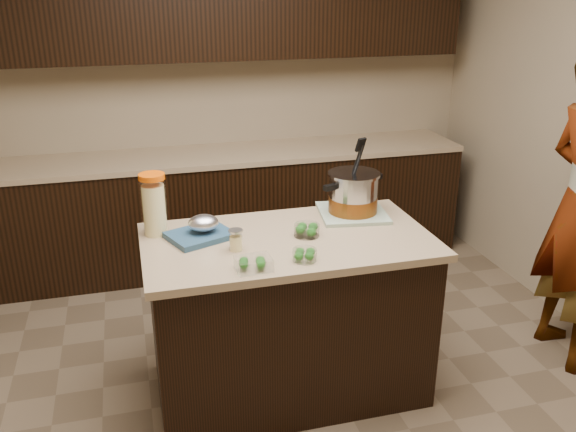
{
  "coord_description": "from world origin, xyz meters",
  "views": [
    {
      "loc": [
        -0.74,
        -2.73,
        2.12
      ],
      "look_at": [
        0.0,
        0.0,
        1.02
      ],
      "focal_mm": 38.0,
      "sensor_mm": 36.0,
      "label": 1
    }
  ],
  "objects": [
    {
      "name": "broccoli_tub_right",
      "position": [
        0.01,
        -0.27,
        0.92
      ],
      "size": [
        0.12,
        0.12,
        0.05
      ],
      "rotation": [
        0.0,
        0.0,
        0.09
      ],
      "color": "silver",
      "rests_on": "island"
    },
    {
      "name": "back_cabinets",
      "position": [
        0.0,
        1.74,
        0.94
      ],
      "size": [
        3.6,
        0.63,
        2.33
      ],
      "color": "black",
      "rests_on": "ground"
    },
    {
      "name": "blue_tray",
      "position": [
        -0.42,
        0.12,
        0.94
      ],
      "size": [
        0.37,
        0.34,
        0.11
      ],
      "rotation": [
        0.0,
        0.0,
        0.38
      ],
      "color": "navy",
      "rests_on": "island"
    },
    {
      "name": "ground_plane",
      "position": [
        0.0,
        0.0,
        0.0
      ],
      "size": [
        4.0,
        4.0,
        0.0
      ],
      "primitive_type": "plane",
      "color": "brown",
      "rests_on": "ground"
    },
    {
      "name": "lemonade_pitcher",
      "position": [
        -0.64,
        0.23,
        1.05
      ],
      "size": [
        0.15,
        0.15,
        0.32
      ],
      "rotation": [
        0.0,
        0.0,
        -0.15
      ],
      "color": "#FCEA9A",
      "rests_on": "island"
    },
    {
      "name": "room_shell",
      "position": [
        0.0,
        0.0,
        1.71
      ],
      "size": [
        4.04,
        4.04,
        2.72
      ],
      "color": "tan",
      "rests_on": "ground"
    },
    {
      "name": "broccoli_tub_rect",
      "position": [
        -0.24,
        -0.3,
        0.93
      ],
      "size": [
        0.17,
        0.13,
        0.06
      ],
      "rotation": [
        0.0,
        0.0,
        0.06
      ],
      "color": "silver",
      "rests_on": "island"
    },
    {
      "name": "dish_towel",
      "position": [
        0.43,
        0.23,
        0.91
      ],
      "size": [
        0.41,
        0.41,
        0.02
      ],
      "primitive_type": "cube",
      "rotation": [
        0.0,
        0.0,
        -0.15
      ],
      "color": "#547C59",
      "rests_on": "island"
    },
    {
      "name": "stock_pot",
      "position": [
        0.43,
        0.22,
        1.01
      ],
      "size": [
        0.39,
        0.37,
        0.4
      ],
      "rotation": [
        0.0,
        0.0,
        0.34
      ],
      "color": "#B7B7BC",
      "rests_on": "dish_towel"
    },
    {
      "name": "island",
      "position": [
        0.0,
        0.0,
        0.45
      ],
      "size": [
        1.46,
        0.81,
        0.9
      ],
      "color": "black",
      "rests_on": "ground"
    },
    {
      "name": "mason_jar",
      "position": [
        -0.28,
        -0.08,
        0.95
      ],
      "size": [
        0.07,
        0.07,
        0.11
      ],
      "rotation": [
        0.0,
        0.0,
        -0.06
      ],
      "color": "#FCEA9A",
      "rests_on": "island"
    },
    {
      "name": "broccoli_tub_left",
      "position": [
        0.1,
        0.0,
        0.93
      ],
      "size": [
        0.13,
        0.13,
        0.06
      ],
      "rotation": [
        0.0,
        0.0,
        0.02
      ],
      "color": "silver",
      "rests_on": "island"
    }
  ]
}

